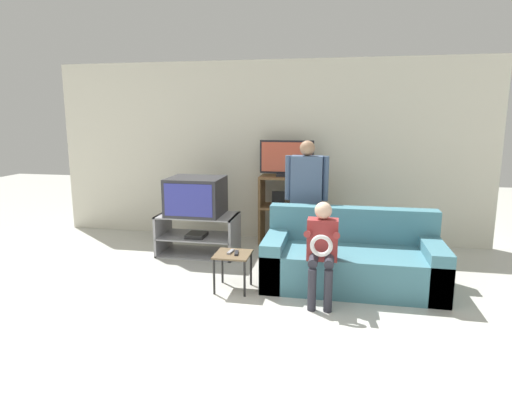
# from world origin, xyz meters

# --- Properties ---
(ground_plane) EXTENTS (18.00, 18.00, 0.00)m
(ground_plane) POSITION_xyz_m (0.00, 0.00, 0.00)
(ground_plane) COLOR beige
(wall_back) EXTENTS (6.40, 0.06, 2.60)m
(wall_back) POSITION_xyz_m (0.00, 3.26, 1.30)
(wall_back) COLOR silver
(wall_back) RESTS_ON ground_plane
(tv_stand) EXTENTS (1.03, 0.57, 0.54)m
(tv_stand) POSITION_xyz_m (-0.73, 2.30, 0.26)
(tv_stand) COLOR #939399
(tv_stand) RESTS_ON ground_plane
(television_main) EXTENTS (0.70, 0.62, 0.49)m
(television_main) POSITION_xyz_m (-0.75, 2.31, 0.78)
(television_main) COLOR #2D2D33
(television_main) RESTS_ON tv_stand
(media_shelf) EXTENTS (0.81, 0.43, 0.98)m
(media_shelf) POSITION_xyz_m (0.39, 2.98, 0.50)
(media_shelf) COLOR brown
(media_shelf) RESTS_ON ground_plane
(television_flat) EXTENTS (0.75, 0.20, 0.50)m
(television_flat) POSITION_xyz_m (0.36, 2.97, 1.22)
(television_flat) COLOR black
(television_flat) RESTS_ON media_shelf
(snack_table) EXTENTS (0.37, 0.37, 0.40)m
(snack_table) POSITION_xyz_m (0.02, 1.22, 0.34)
(snack_table) COLOR brown
(snack_table) RESTS_ON ground_plane
(remote_control_black) EXTENTS (0.06, 0.15, 0.02)m
(remote_control_black) POSITION_xyz_m (0.06, 1.21, 0.41)
(remote_control_black) COLOR #232328
(remote_control_black) RESTS_ON snack_table
(remote_control_white) EXTENTS (0.05, 0.15, 0.02)m
(remote_control_white) POSITION_xyz_m (-0.01, 1.24, 0.41)
(remote_control_white) COLOR gray
(remote_control_white) RESTS_ON snack_table
(couch) EXTENTS (1.87, 0.89, 0.80)m
(couch) POSITION_xyz_m (1.24, 1.61, 0.27)
(couch) COLOR teal
(couch) RESTS_ON ground_plane
(person_standing_adult) EXTENTS (0.53, 0.20, 1.52)m
(person_standing_adult) POSITION_xyz_m (0.69, 2.26, 0.92)
(person_standing_adult) COLOR #3D3833
(person_standing_adult) RESTS_ON ground_plane
(person_seated_child) EXTENTS (0.33, 0.43, 0.99)m
(person_seated_child) POSITION_xyz_m (0.94, 1.10, 0.58)
(person_seated_child) COLOR #2D2D38
(person_seated_child) RESTS_ON ground_plane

